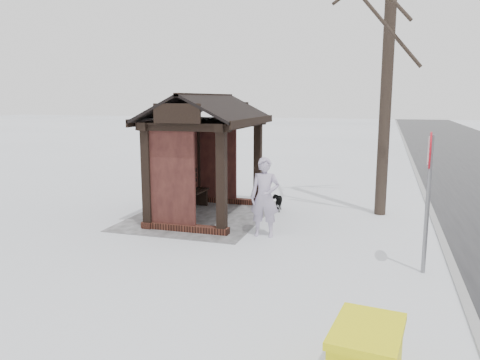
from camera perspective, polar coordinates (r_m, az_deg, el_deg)
name	(u,v)px	position (r m, az deg, el deg)	size (l,w,h in m)	color
ground	(208,216)	(12.06, -3.87, -4.37)	(120.00, 120.00, 0.00)	white
kerb	(440,234)	(11.36, 23.15, -6.02)	(120.00, 0.15, 0.06)	gray
trampled_patch	(201,215)	(12.13, -4.75, -4.26)	(4.20, 3.20, 0.02)	#99999E
bus_shelter	(202,131)	(11.77, -4.72, 5.95)	(3.60, 2.40, 3.09)	#381C14
pedestrian	(265,197)	(10.11, 3.03, -2.11)	(0.63, 0.42, 1.74)	#ADA0BC
dog	(277,201)	(12.56, 4.53, -2.61)	(0.27, 0.60, 0.51)	black
road_sign	(429,173)	(8.42, 22.02, 0.80)	(0.62, 0.11, 2.43)	slate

